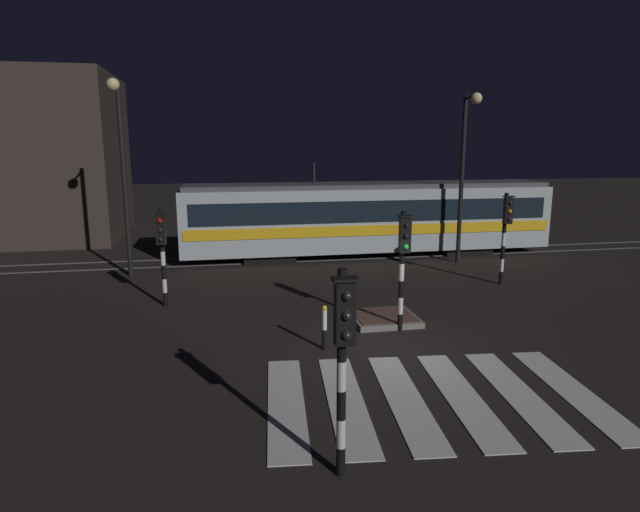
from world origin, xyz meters
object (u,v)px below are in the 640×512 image
Objects in this scene: traffic_light_corner_far_left at (162,243)px; bollard_island_edge at (324,327)px; traffic_light_kerb_mid_left at (343,345)px; street_lamp_trackside_left at (121,155)px; traffic_light_median_centre at (403,254)px; traffic_light_corner_far_right at (506,225)px; tram at (368,217)px; street_lamp_trackside_right at (466,158)px.

bollard_island_edge is (4.11, -4.36, -1.43)m from traffic_light_corner_far_left.
street_lamp_trackside_left is (-4.99, 13.72, 2.41)m from traffic_light_kerb_mid_left.
traffic_light_corner_far_right is at bearing 37.67° from traffic_light_median_centre.
traffic_light_corner_far_right is (8.19, 10.00, 0.04)m from traffic_light_kerb_mid_left.
traffic_light_corner_far_right is 0.20× the size of tram.
street_lamp_trackside_left reaches higher than traffic_light_corner_far_left.
traffic_light_corner_far_right is 13.90m from street_lamp_trackside_left.
street_lamp_trackside_left is at bearing 109.99° from traffic_light_kerb_mid_left.
tram is (8.27, 6.40, -0.24)m from traffic_light_corner_far_left.
traffic_light_kerb_mid_left is 0.45× the size of street_lamp_trackside_left.
bollard_island_edge is at bearing -111.09° from tram.
traffic_light_median_centre is at bearing -124.80° from street_lamp_trackside_right.
street_lamp_trackside_right is at bearing -35.04° from tram.
traffic_light_kerb_mid_left is 16.04m from street_lamp_trackside_right.
street_lamp_trackside_right reaches higher than traffic_light_kerb_mid_left.
street_lamp_trackside_right reaches higher than traffic_light_corner_far_right.
traffic_light_kerb_mid_left is 5.43m from bollard_island_edge.
street_lamp_trackside_right reaches higher than tram.
street_lamp_trackside_right is at bearing 58.63° from traffic_light_kerb_mid_left.
street_lamp_trackside_left is (-13.18, 3.72, 2.37)m from traffic_light_corner_far_right.
street_lamp_trackside_right is at bearing 48.26° from bollard_island_edge.
street_lamp_trackside_left is 0.43× the size of tram.
bollard_island_edge is at bearing -131.74° from street_lamp_trackside_right.
bollard_island_edge is (5.76, -8.57, -3.96)m from street_lamp_trackside_left.
tram is at bearing 119.02° from traffic_light_corner_far_right.
street_lamp_trackside_right is 0.42× the size of tram.
tram is (1.89, 9.89, -0.37)m from traffic_light_median_centre.
tram is 14.82× the size of bollard_island_edge.
street_lamp_trackside_left reaches higher than traffic_light_median_centre.
traffic_light_corner_far_left is 0.18× the size of tram.
traffic_light_kerb_mid_left is 0.47× the size of street_lamp_trackside_right.
tram is (9.91, 2.19, -2.77)m from street_lamp_trackside_left.
street_lamp_trackside_right reaches higher than traffic_light_corner_far_left.
traffic_light_corner_far_right is 4.20m from street_lamp_trackside_right.
traffic_light_kerb_mid_left reaches higher than bollard_island_edge.
bollard_island_edge is (0.77, 5.15, -1.55)m from traffic_light_kerb_mid_left.
traffic_light_kerb_mid_left is at bearing -70.01° from street_lamp_trackside_left.
traffic_light_corner_far_right reaches higher than traffic_light_kerb_mid_left.
bollard_island_edge is at bearing 81.55° from traffic_light_kerb_mid_left.
tram is (-3.35, 2.35, -2.63)m from street_lamp_trackside_right.
street_lamp_trackside_right is (11.62, 4.05, 2.39)m from traffic_light_corner_far_left.
traffic_light_median_centre is 9.46m from street_lamp_trackside_right.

